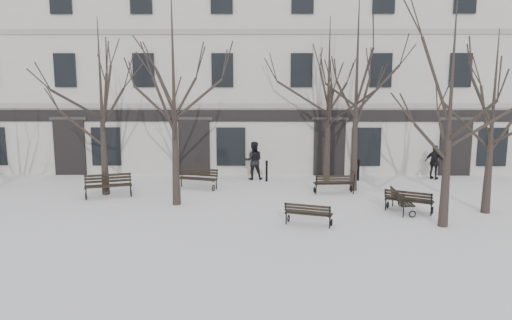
{
  "coord_description": "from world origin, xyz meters",
  "views": [
    {
      "loc": [
        -0.04,
        -17.64,
        5.14
      ],
      "look_at": [
        -0.25,
        3.0,
        1.63
      ],
      "focal_mm": 35.0,
      "sensor_mm": 36.0,
      "label": 1
    }
  ],
  "objects_px": {
    "bench_2": "(409,200)",
    "bench_5": "(401,200)",
    "bench_1": "(308,213)",
    "bench_0": "(108,185)",
    "bench_4": "(334,183)",
    "tree_3": "(494,100)",
    "tree_2": "(452,85)",
    "bench_3": "(198,178)",
    "tree_1": "(173,72)"
  },
  "relations": [
    {
      "from": "bench_0",
      "to": "bench_2",
      "type": "distance_m",
      "value": 12.37
    },
    {
      "from": "tree_3",
      "to": "bench_0",
      "type": "bearing_deg",
      "value": 171.12
    },
    {
      "from": "bench_5",
      "to": "tree_1",
      "type": "bearing_deg",
      "value": 84.67
    },
    {
      "from": "bench_1",
      "to": "bench_5",
      "type": "xyz_separation_m",
      "value": [
        3.7,
        1.83,
        0.02
      ]
    },
    {
      "from": "bench_3",
      "to": "bench_4",
      "type": "bearing_deg",
      "value": 7.09
    },
    {
      "from": "bench_1",
      "to": "tree_2",
      "type": "bearing_deg",
      "value": -162.05
    },
    {
      "from": "bench_4",
      "to": "bench_0",
      "type": "bearing_deg",
      "value": -1.3
    },
    {
      "from": "bench_2",
      "to": "bench_5",
      "type": "bearing_deg",
      "value": 3.63
    },
    {
      "from": "bench_1",
      "to": "bench_5",
      "type": "height_order",
      "value": "bench_5"
    },
    {
      "from": "tree_1",
      "to": "bench_4",
      "type": "relative_size",
      "value": 4.68
    },
    {
      "from": "bench_0",
      "to": "bench_4",
      "type": "distance_m",
      "value": 9.78
    },
    {
      "from": "tree_2",
      "to": "bench_5",
      "type": "bearing_deg",
      "value": 116.94
    },
    {
      "from": "bench_2",
      "to": "bench_5",
      "type": "height_order",
      "value": "bench_2"
    },
    {
      "from": "bench_5",
      "to": "bench_4",
      "type": "bearing_deg",
      "value": 37.44
    },
    {
      "from": "bench_0",
      "to": "bench_4",
      "type": "height_order",
      "value": "bench_0"
    },
    {
      "from": "tree_3",
      "to": "bench_2",
      "type": "xyz_separation_m",
      "value": [
        -2.91,
        -0.01,
        -3.77
      ]
    },
    {
      "from": "tree_1",
      "to": "bench_5",
      "type": "bearing_deg",
      "value": -6.49
    },
    {
      "from": "tree_3",
      "to": "bench_1",
      "type": "xyz_separation_m",
      "value": [
        -6.87,
        -1.72,
        -3.8
      ]
    },
    {
      "from": "tree_1",
      "to": "bench_3",
      "type": "height_order",
      "value": "tree_1"
    },
    {
      "from": "bench_1",
      "to": "bench_5",
      "type": "relative_size",
      "value": 1.0
    },
    {
      "from": "bench_0",
      "to": "tree_2",
      "type": "bearing_deg",
      "value": -35.21
    },
    {
      "from": "bench_5",
      "to": "bench_3",
      "type": "bearing_deg",
      "value": 66.06
    },
    {
      "from": "bench_0",
      "to": "bench_4",
      "type": "relative_size",
      "value": 1.13
    },
    {
      "from": "bench_0",
      "to": "bench_1",
      "type": "relative_size",
      "value": 1.2
    },
    {
      "from": "tree_3",
      "to": "tree_2",
      "type": "bearing_deg",
      "value": -141.91
    },
    {
      "from": "bench_3",
      "to": "bench_5",
      "type": "relative_size",
      "value": 1.14
    },
    {
      "from": "tree_3",
      "to": "bench_5",
      "type": "distance_m",
      "value": 4.94
    },
    {
      "from": "bench_3",
      "to": "bench_1",
      "type": "bearing_deg",
      "value": -35.22
    },
    {
      "from": "tree_3",
      "to": "bench_0",
      "type": "height_order",
      "value": "tree_3"
    },
    {
      "from": "bench_5",
      "to": "tree_3",
      "type": "bearing_deg",
      "value": -90.78
    },
    {
      "from": "tree_3",
      "to": "bench_2",
      "type": "distance_m",
      "value": 4.76
    },
    {
      "from": "bench_1",
      "to": "bench_0",
      "type": "bearing_deg",
      "value": -8.16
    },
    {
      "from": "bench_1",
      "to": "bench_4",
      "type": "relative_size",
      "value": 0.95
    },
    {
      "from": "bench_1",
      "to": "bench_5",
      "type": "distance_m",
      "value": 4.12
    },
    {
      "from": "tree_1",
      "to": "bench_2",
      "type": "height_order",
      "value": "tree_1"
    },
    {
      "from": "tree_1",
      "to": "tree_2",
      "type": "xyz_separation_m",
      "value": [
        9.68,
        -2.85,
        -0.44
      ]
    },
    {
      "from": "bench_0",
      "to": "bench_3",
      "type": "xyz_separation_m",
      "value": [
        3.63,
        1.62,
        -0.03
      ]
    },
    {
      "from": "tree_1",
      "to": "bench_3",
      "type": "distance_m",
      "value": 5.59
    },
    {
      "from": "bench_2",
      "to": "bench_0",
      "type": "bearing_deg",
      "value": 15.81
    },
    {
      "from": "tree_2",
      "to": "bench_3",
      "type": "distance_m",
      "value": 11.66
    },
    {
      "from": "tree_3",
      "to": "bench_3",
      "type": "bearing_deg",
      "value": 160.83
    },
    {
      "from": "tree_1",
      "to": "bench_4",
      "type": "bearing_deg",
      "value": 15.99
    },
    {
      "from": "tree_1",
      "to": "bench_0",
      "type": "xyz_separation_m",
      "value": [
        -3.14,
        1.25,
        -4.74
      ]
    },
    {
      "from": "tree_1",
      "to": "bench_2",
      "type": "xyz_separation_m",
      "value": [
        9.0,
        -1.11,
        -4.79
      ]
    },
    {
      "from": "bench_0",
      "to": "bench_4",
      "type": "xyz_separation_m",
      "value": [
        9.75,
        0.65,
        -0.05
      ]
    },
    {
      "from": "bench_4",
      "to": "bench_5",
      "type": "distance_m",
      "value": 3.58
    },
    {
      "from": "tree_2",
      "to": "bench_2",
      "type": "distance_m",
      "value": 4.73
    },
    {
      "from": "bench_1",
      "to": "bench_3",
      "type": "bearing_deg",
      "value": -33.03
    },
    {
      "from": "tree_2",
      "to": "bench_1",
      "type": "distance_m",
      "value": 6.38
    },
    {
      "from": "tree_1",
      "to": "tree_2",
      "type": "bearing_deg",
      "value": -16.4
    }
  ]
}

